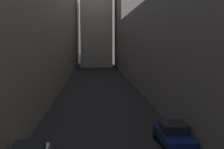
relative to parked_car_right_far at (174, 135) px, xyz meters
name	(u,v)px	position (x,y,z in m)	size (l,w,h in m)	color
ground_plane	(99,88)	(-4.40, 25.29, -0.79)	(264.00, 264.00, 0.00)	black
building_block_left	(27,23)	(-15.31, 27.29, 9.05)	(10.81, 108.00, 19.67)	#756B5B
building_block_right	(174,21)	(7.53, 27.29, 9.44)	(12.87, 108.00, 20.45)	slate
parked_car_right_far	(174,135)	(0.00, 0.00, 0.00)	(2.02, 4.54, 1.56)	navy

